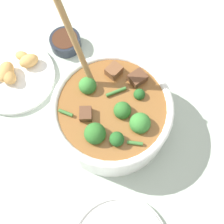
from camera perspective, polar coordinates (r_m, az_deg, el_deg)
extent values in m
plane|color=#ADBCAD|center=(0.66, 0.00, -2.09)|extent=(4.00, 4.00, 0.00)
cylinder|color=white|center=(0.62, 0.00, -0.64)|extent=(0.26, 0.26, 0.09)
torus|color=white|center=(0.58, 0.00, 1.03)|extent=(0.26, 0.26, 0.02)
cylinder|color=brown|center=(0.60, 0.00, 0.12)|extent=(0.23, 0.23, 0.05)
sphere|color=#2D6B28|center=(0.56, 2.12, 0.33)|extent=(0.04, 0.04, 0.04)
cylinder|color=#6B9956|center=(0.59, 2.03, -0.63)|extent=(0.01, 0.01, 0.02)
sphere|color=#2D6B28|center=(0.55, -3.47, -4.38)|extent=(0.04, 0.04, 0.04)
cylinder|color=#6B9956|center=(0.58, -3.30, -5.32)|extent=(0.02, 0.02, 0.02)
sphere|color=#235B23|center=(0.58, 5.56, 3.59)|extent=(0.02, 0.02, 0.02)
cylinder|color=#6B9956|center=(0.60, 5.41, 2.87)|extent=(0.01, 0.01, 0.01)
sphere|color=#387F33|center=(0.59, -5.04, 5.32)|extent=(0.04, 0.04, 0.04)
cylinder|color=#6B9956|center=(0.61, -4.83, 4.16)|extent=(0.01, 0.01, 0.02)
sphere|color=#387F33|center=(0.56, 5.71, -2.26)|extent=(0.04, 0.04, 0.04)
cylinder|color=#6B9956|center=(0.58, 5.43, -3.28)|extent=(0.01, 0.01, 0.02)
sphere|color=#235B23|center=(0.54, 0.97, -5.52)|extent=(0.03, 0.03, 0.03)
cylinder|color=#6B9956|center=(0.56, 0.94, -6.13)|extent=(0.01, 0.01, 0.01)
cube|color=brown|center=(0.57, -5.35, -0.48)|extent=(0.04, 0.04, 0.02)
cube|color=brown|center=(0.60, 0.39, 8.33)|extent=(0.03, 0.03, 0.02)
cube|color=brown|center=(0.60, 5.00, 6.88)|extent=(0.04, 0.04, 0.03)
cylinder|color=#3D7533|center=(0.58, 0.83, 4.15)|extent=(0.04, 0.03, 0.01)
cylinder|color=#3D7533|center=(0.57, -9.38, -0.16)|extent=(0.02, 0.03, 0.01)
cylinder|color=#3D7533|center=(0.55, 4.66, -6.29)|extent=(0.02, 0.03, 0.01)
ellipsoid|color=#A87A47|center=(0.60, -3.74, 5.34)|extent=(0.04, 0.03, 0.01)
cylinder|color=#A87A47|center=(0.53, -7.81, 14.52)|extent=(0.03, 0.11, 0.22)
cylinder|color=#232833|center=(0.76, -9.42, 13.80)|extent=(0.08, 0.08, 0.03)
cylinder|color=#472819|center=(0.75, -9.55, 14.31)|extent=(0.06, 0.06, 0.01)
cylinder|color=white|center=(0.75, -19.29, 6.76)|extent=(0.21, 0.21, 0.01)
ellipsoid|color=tan|center=(0.75, -17.81, 10.79)|extent=(0.04, 0.04, 0.02)
ellipsoid|color=tan|center=(0.73, -20.41, 6.87)|extent=(0.04, 0.05, 0.03)
ellipsoid|color=tan|center=(0.73, -20.83, 7.65)|extent=(0.07, 0.06, 0.03)
ellipsoid|color=tan|center=(0.73, -16.54, 9.94)|extent=(0.06, 0.05, 0.03)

